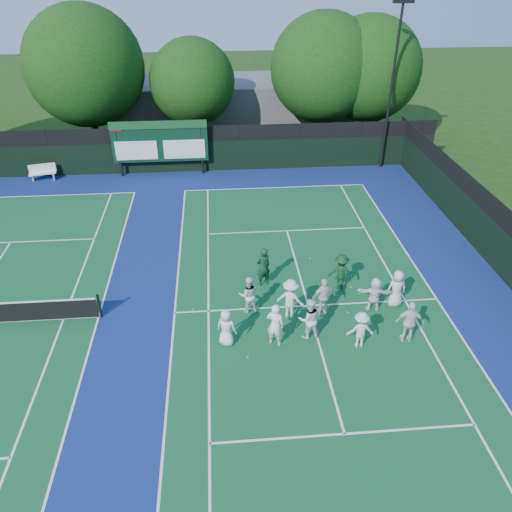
{
  "coord_description": "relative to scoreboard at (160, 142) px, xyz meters",
  "views": [
    {
      "loc": [
        -3.55,
        -15.16,
        12.68
      ],
      "look_at": [
        -2.0,
        3.0,
        1.3
      ],
      "focal_mm": 35.0,
      "sensor_mm": 36.0,
      "label": 1
    }
  ],
  "objects": [
    {
      "name": "player_front_4",
      "position": [
        10.33,
        -16.99,
        -1.31
      ],
      "size": [
        1.1,
        0.6,
        1.77
      ],
      "primitive_type": "imported",
      "rotation": [
        0.0,
        0.0,
        2.98
      ],
      "color": "silver",
      "rests_on": "ground"
    },
    {
      "name": "court_apron",
      "position": [
        1.01,
        -14.59,
        -2.19
      ],
      "size": [
        34.0,
        32.0,
        0.01
      ],
      "primitive_type": "cube",
      "color": "navy",
      "rests_on": "ground"
    },
    {
      "name": "player_front_1",
      "position": [
        5.36,
        -16.74,
        -1.29
      ],
      "size": [
        0.78,
        0.66,
        1.81
      ],
      "primitive_type": "imported",
      "rotation": [
        0.0,
        0.0,
        2.73
      ],
      "color": "white",
      "rests_on": "ground"
    },
    {
      "name": "coach_right",
      "position": [
        8.58,
        -13.43,
        -1.36
      ],
      "size": [
        1.15,
        0.77,
        1.66
      ],
      "primitive_type": "imported",
      "rotation": [
        0.0,
        0.0,
        2.99
      ],
      "color": "#0F381B",
      "rests_on": "ground"
    },
    {
      "name": "clubhouse",
      "position": [
        5.01,
        8.41,
        -0.19
      ],
      "size": [
        18.0,
        6.0,
        4.0
      ],
      "primitive_type": "cube",
      "color": "#5D5D62",
      "rests_on": "ground"
    },
    {
      "name": "tennis_ball_4",
      "position": [
        7.74,
        -10.98,
        -2.16
      ],
      "size": [
        0.07,
        0.07,
        0.07
      ],
      "primitive_type": "sphere",
      "color": "yellow",
      "rests_on": "ground"
    },
    {
      "name": "tree_c",
      "position": [
        2.29,
        3.99,
        2.59
      ],
      "size": [
        5.68,
        5.68,
        7.77
      ],
      "color": "black",
      "rests_on": "ground"
    },
    {
      "name": "bench",
      "position": [
        -7.47,
        -0.21,
        -1.64
      ],
      "size": [
        1.68,
        0.78,
        1.03
      ],
      "color": "white",
      "rests_on": "ground"
    },
    {
      "name": "player_back_3",
      "position": [
        9.59,
        -15.02,
        -1.43
      ],
      "size": [
        1.46,
        0.71,
        1.51
      ],
      "primitive_type": "imported",
      "rotation": [
        0.0,
        0.0,
        2.94
      ],
      "color": "white",
      "rests_on": "ground"
    },
    {
      "name": "near_court",
      "position": [
        7.01,
        -14.59,
        -2.18
      ],
      "size": [
        11.05,
        23.85,
        0.01
      ],
      "color": "#11532A",
      "rests_on": "ground"
    },
    {
      "name": "player_back_2",
      "position": [
        7.5,
        -15.08,
        -1.37
      ],
      "size": [
        1.02,
        0.57,
        1.64
      ],
      "primitive_type": "imported",
      "rotation": [
        0.0,
        0.0,
        3.32
      ],
      "color": "silver",
      "rests_on": "ground"
    },
    {
      "name": "tennis_ball_0",
      "position": [
        4.31,
        -17.43,
        -2.16
      ],
      "size": [
        0.07,
        0.07,
        0.07
      ],
      "primitive_type": "sphere",
      "color": "yellow",
      "rests_on": "ground"
    },
    {
      "name": "ground",
      "position": [
        7.01,
        -15.59,
        -2.19
      ],
      "size": [
        120.0,
        120.0,
        0.0
      ],
      "primitive_type": "plane",
      "color": "#1A380F",
      "rests_on": "ground"
    },
    {
      "name": "light_pole_right",
      "position": [
        14.51,
        0.11,
        4.11
      ],
      "size": [
        1.2,
        0.3,
        10.12
      ],
      "color": "black",
      "rests_on": "ground"
    },
    {
      "name": "coach_left",
      "position": [
        5.3,
        -12.87,
        -1.27
      ],
      "size": [
        0.79,
        0.66,
        1.83
      ],
      "primitive_type": "imported",
      "rotation": [
        0.0,
        0.0,
        3.54
      ],
      "color": "#0F3A23",
      "rests_on": "ground"
    },
    {
      "name": "scoreboard",
      "position": [
        0.0,
        0.0,
        0.0
      ],
      "size": [
        6.0,
        0.21,
        3.55
      ],
      "color": "black",
      "rests_on": "ground"
    },
    {
      "name": "tennis_ball_2",
      "position": [
        8.52,
        -15.19,
        -2.16
      ],
      "size": [
        0.07,
        0.07,
        0.07
      ],
      "primitive_type": "sphere",
      "color": "yellow",
      "rests_on": "ground"
    },
    {
      "name": "player_front_3",
      "position": [
        8.46,
        -17.12,
        -1.43
      ],
      "size": [
        1.0,
        0.6,
        1.52
      ],
      "primitive_type": "imported",
      "rotation": [
        0.0,
        0.0,
        3.11
      ],
      "color": "silver",
      "rests_on": "ground"
    },
    {
      "name": "player_back_4",
      "position": [
        10.57,
        -14.8,
        -1.37
      ],
      "size": [
        0.83,
        0.56,
        1.65
      ],
      "primitive_type": "imported",
      "rotation": [
        0.0,
        0.0,
        3.19
      ],
      "color": "silver",
      "rests_on": "ground"
    },
    {
      "name": "player_front_0",
      "position": [
        3.58,
        -16.58,
        -1.43
      ],
      "size": [
        0.88,
        0.75,
        1.53
      ],
      "primitive_type": "imported",
      "rotation": [
        0.0,
        0.0,
        2.72
      ],
      "color": "white",
      "rests_on": "ground"
    },
    {
      "name": "player_back_0",
      "position": [
        4.53,
        -14.69,
        -1.37
      ],
      "size": [
        0.83,
        0.67,
        1.64
      ],
      "primitive_type": "imported",
      "rotation": [
        0.0,
        0.0,
        3.2
      ],
      "color": "silver",
      "rests_on": "ground"
    },
    {
      "name": "tree_e",
      "position": [
        14.29,
        3.99,
        3.16
      ],
      "size": [
        7.0,
        7.0,
        9.03
      ],
      "color": "black",
      "rests_on": "ground"
    },
    {
      "name": "tree_b",
      "position": [
        -4.56,
        3.99,
        3.63
      ],
      "size": [
        7.67,
        7.67,
        9.85
      ],
      "color": "black",
      "rests_on": "ground"
    },
    {
      "name": "back_fence",
      "position": [
        1.01,
        0.41,
        -0.83
      ],
      "size": [
        34.0,
        0.08,
        3.0
      ],
      "color": "black",
      "rests_on": "ground"
    },
    {
      "name": "tennis_ball_5",
      "position": [
        9.08,
        -13.47,
        -2.16
      ],
      "size": [
        0.07,
        0.07,
        0.07
      ],
      "primitive_type": "sphere",
      "color": "yellow",
      "rests_on": "ground"
    },
    {
      "name": "player_back_1",
      "position": [
        6.15,
        -15.18,
        -1.32
      ],
      "size": [
        1.29,
        1.05,
        1.74
      ],
      "primitive_type": "imported",
      "rotation": [
        0.0,
        0.0,
        2.72
      ],
      "color": "silver",
      "rests_on": "ground"
    },
    {
      "name": "tree_d",
      "position": [
        11.14,
        3.99,
        3.28
      ],
      "size": [
        7.21,
        7.21,
        9.27
      ],
      "color": "black",
      "rests_on": "ground"
    },
    {
      "name": "tennis_ball_1",
      "position": [
        9.32,
        -13.97,
        -2.16
      ],
      "size": [
        0.07,
        0.07,
        0.07
      ],
      "primitive_type": "sphere",
      "color": "yellow",
      "rests_on": "ground"
    },
    {
      "name": "player_front_2",
      "position": [
        6.67,
        -16.45,
        -1.33
      ],
      "size": [
        0.92,
        0.77,
        1.73
      ],
      "primitive_type": "imported",
      "rotation": [
        0.0,
        0.0,
        3.29
      ],
      "color": "white",
      "rests_on": "ground"
    },
    {
      "name": "tennis_ball_3",
      "position": [
        2.28,
        -14.47,
        -2.16
      ],
      "size": [
        0.07,
        0.07,
        0.07
      ],
      "primitive_type": "sphere",
      "color": "yellow",
      "rests_on": "ground"
    }
  ]
}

